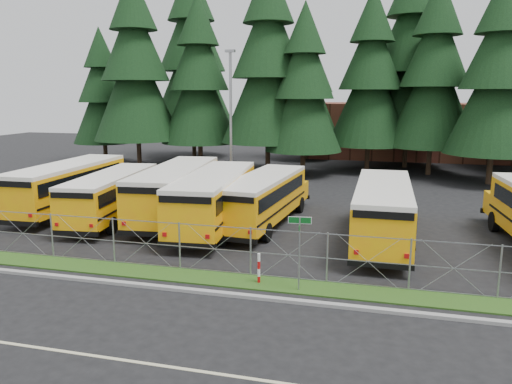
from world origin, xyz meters
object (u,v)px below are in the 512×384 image
at_px(bus_6, 383,213).
at_px(street_sign, 299,238).
at_px(light_standard, 231,116).
at_px(bus_2, 178,193).
at_px(bus_0, 71,187).
at_px(bus_3, 216,200).
at_px(striped_bollard, 259,269).
at_px(bus_1, 115,196).
at_px(bus_4, 265,200).

relative_size(bus_6, street_sign, 3.94).
bearing_deg(light_standard, bus_2, -92.94).
distance_m(bus_0, bus_6, 18.56).
distance_m(bus_3, street_sign, 9.66).
relative_size(bus_0, bus_2, 0.98).
bearing_deg(bus_6, bus_3, 176.37).
bearing_deg(street_sign, striped_bollard, 168.66).
bearing_deg(street_sign, bus_2, 133.72).
bearing_deg(bus_2, striped_bollard, -56.83).
distance_m(bus_0, street_sign, 18.04).
distance_m(bus_1, bus_3, 6.14).
bearing_deg(striped_bollard, bus_3, 119.93).
relative_size(bus_3, bus_4, 1.08).
relative_size(bus_2, bus_6, 1.05).
distance_m(bus_3, bus_6, 8.70).
distance_m(bus_1, light_standard, 11.51).
xyz_separation_m(bus_2, striped_bollard, (6.99, -8.65, -0.92)).
bearing_deg(bus_0, bus_2, -2.45).
height_order(bus_0, bus_4, bus_0).
relative_size(bus_0, light_standard, 1.12).
xyz_separation_m(bus_2, bus_4, (5.19, -0.14, -0.14)).
height_order(bus_0, bus_6, bus_0).
relative_size(bus_3, light_standard, 1.12).
xyz_separation_m(bus_0, striped_bollard, (14.02, -8.72, -0.88)).
bearing_deg(light_standard, street_sign, -65.51).
height_order(bus_2, street_sign, bus_2).
relative_size(striped_bollard, light_standard, 0.12).
relative_size(bus_4, bus_6, 0.95).
distance_m(bus_6, street_sign, 7.72).
relative_size(bus_3, street_sign, 4.06).
bearing_deg(bus_4, bus_0, -176.04).
bearing_deg(bus_4, bus_3, -149.93).
distance_m(bus_2, bus_3, 3.04).
bearing_deg(bus_4, bus_6, -10.13).
xyz_separation_m(bus_4, bus_6, (6.25, -1.68, 0.07)).
distance_m(bus_1, bus_6, 14.84).
distance_m(bus_0, striped_bollard, 16.53).
height_order(bus_3, light_standard, light_standard).
height_order(bus_1, striped_bollard, bus_1).
bearing_deg(bus_6, light_standard, 135.70).
distance_m(bus_3, bus_4, 2.70).
xyz_separation_m(bus_4, light_standard, (-4.74, 9.00, 4.12)).
distance_m(bus_4, bus_6, 6.47).
xyz_separation_m(bus_2, bus_3, (2.75, -1.28, -0.02)).
bearing_deg(bus_6, striped_bollard, -123.16).
height_order(bus_6, light_standard, light_standard).
bearing_deg(bus_2, bus_3, -30.79).
bearing_deg(bus_4, street_sign, -64.09).
bearing_deg(street_sign, light_standard, 114.49).
xyz_separation_m(bus_1, bus_4, (8.57, 1.03, 0.03)).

